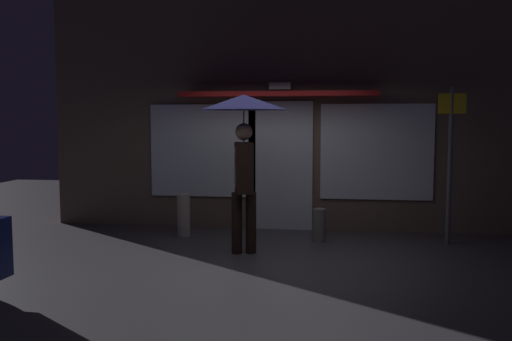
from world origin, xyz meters
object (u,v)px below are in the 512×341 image
(sidewalk_bollard_2, at_px, (319,225))
(sidewalk_bollard, at_px, (184,215))
(person_with_umbrella, at_px, (244,125))
(street_sign_post, at_px, (450,156))

(sidewalk_bollard_2, bearing_deg, sidewalk_bollard, 177.11)
(person_with_umbrella, xyz_separation_m, sidewalk_bollard_2, (1.04, 0.90, -1.55))
(street_sign_post, relative_size, sidewalk_bollard, 3.43)
(sidewalk_bollard, bearing_deg, sidewalk_bollard_2, -2.89)
(street_sign_post, relative_size, sidewalk_bollard_2, 4.62)
(sidewalk_bollard, bearing_deg, street_sign_post, -0.60)
(sidewalk_bollard_2, bearing_deg, street_sign_post, 2.01)
(street_sign_post, bearing_deg, sidewalk_bollard, 179.40)
(street_sign_post, distance_m, sidewalk_bollard_2, 2.23)
(street_sign_post, bearing_deg, person_with_umbrella, -161.92)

